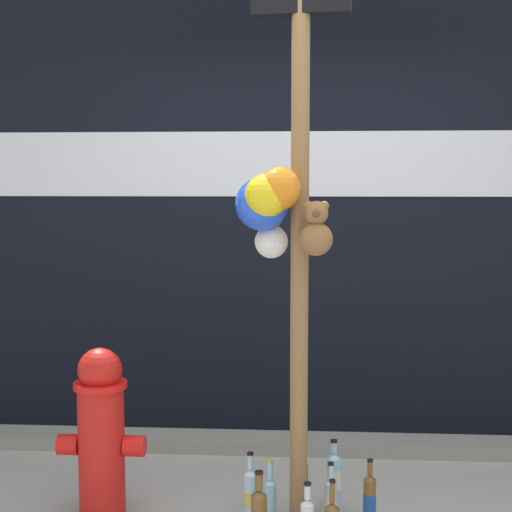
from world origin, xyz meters
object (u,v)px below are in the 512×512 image
at_px(bottle_1, 250,492).
at_px(bottle_3, 270,498).
at_px(bottle_0, 302,486).
at_px(bottle_7, 334,479).
at_px(fire_hydrant, 101,431).
at_px(bottle_8, 370,500).
at_px(bottle_5, 331,500).
at_px(memorial_post, 285,176).

relative_size(bottle_1, bottle_3, 1.00).
distance_m(bottle_0, bottle_3, 0.19).
bearing_deg(bottle_0, bottle_7, 27.24).
xyz_separation_m(fire_hydrant, bottle_0, (0.97, 0.06, -0.27)).
xyz_separation_m(fire_hydrant, bottle_8, (1.29, -0.06, -0.28)).
distance_m(fire_hydrant, bottle_7, 1.17).
xyz_separation_m(bottle_3, bottle_5, (0.29, 0.03, -0.01)).
relative_size(bottle_7, bottle_8, 1.06).
bearing_deg(memorial_post, bottle_0, 63.65).
relative_size(fire_hydrant, bottle_0, 2.46).
height_order(memorial_post, bottle_3, memorial_post).
xyz_separation_m(fire_hydrant, bottle_1, (0.72, 0.04, -0.30)).
xyz_separation_m(memorial_post, bottle_1, (-0.17, 0.14, -1.53)).
bearing_deg(bottle_7, bottle_3, -147.86).
relative_size(fire_hydrant, bottle_5, 2.80).
bearing_deg(bottle_3, bottle_7, 32.14).
bearing_deg(bottle_5, memorial_post, -158.31).
bearing_deg(bottle_8, fire_hydrant, 177.38).
bearing_deg(fire_hydrant, memorial_post, -6.57).
distance_m(bottle_1, bottle_7, 0.42).
bearing_deg(bottle_7, bottle_0, -152.76).
bearing_deg(bottle_5, bottle_3, -173.69).
bearing_deg(bottle_1, bottle_8, -9.74).
bearing_deg(bottle_3, bottle_8, -1.43).
height_order(memorial_post, fire_hydrant, memorial_post).
distance_m(bottle_0, bottle_1, 0.25).
relative_size(fire_hydrant, bottle_3, 2.63).
xyz_separation_m(bottle_5, bottle_7, (0.02, 0.16, 0.04)).
distance_m(bottle_5, bottle_8, 0.19).
relative_size(bottle_3, bottle_7, 0.90).
height_order(bottle_1, bottle_8, bottle_8).
height_order(fire_hydrant, bottle_1, fire_hydrant).
xyz_separation_m(memorial_post, bottle_7, (0.24, 0.25, -1.50)).
relative_size(bottle_5, bottle_8, 0.89).
height_order(bottle_0, bottle_8, bottle_0).
relative_size(bottle_5, bottle_7, 0.84).
bearing_deg(fire_hydrant, bottle_7, 7.31).
distance_m(bottle_3, bottle_8, 0.47).
bearing_deg(memorial_post, bottle_1, 140.15).
bearing_deg(bottle_5, bottle_7, 83.08).
bearing_deg(memorial_post, bottle_8, 6.22).
distance_m(memorial_post, bottle_5, 1.55).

